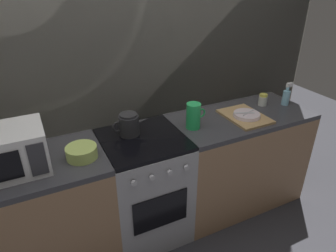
# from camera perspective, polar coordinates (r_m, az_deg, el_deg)

# --- Properties ---
(ground_plane) EXTENTS (8.00, 8.00, 0.00)m
(ground_plane) POSITION_cam_1_polar(r_m,az_deg,el_deg) (2.75, -4.09, -18.75)
(ground_plane) COLOR #2D2D33
(back_wall) EXTENTS (3.60, 0.05, 2.40)m
(back_wall) POSITION_cam_1_polar(r_m,az_deg,el_deg) (2.35, -8.11, 7.67)
(back_wall) COLOR #B2AD9E
(back_wall) RESTS_ON ground_plane
(counter_left) EXTENTS (1.20, 0.60, 0.90)m
(counter_left) POSITION_cam_1_polar(r_m,az_deg,el_deg) (2.37, -25.97, -16.42)
(counter_left) COLOR #997251
(counter_left) RESTS_ON ground_plane
(stove_unit) EXTENTS (0.60, 0.63, 0.90)m
(stove_unit) POSITION_cam_1_polar(r_m,az_deg,el_deg) (2.45, -4.43, -11.47)
(stove_unit) COLOR #9E9EA3
(stove_unit) RESTS_ON ground_plane
(counter_right) EXTENTS (1.20, 0.60, 0.90)m
(counter_right) POSITION_cam_1_polar(r_m,az_deg,el_deg) (2.83, 12.76, -6.14)
(counter_right) COLOR #997251
(counter_right) RESTS_ON ground_plane
(microwave) EXTENTS (0.46, 0.35, 0.27)m
(microwave) POSITION_cam_1_polar(r_m,az_deg,el_deg) (2.01, -28.46, -4.33)
(microwave) COLOR white
(microwave) RESTS_ON counter_left
(kettle) EXTENTS (0.28, 0.15, 0.17)m
(kettle) POSITION_cam_1_polar(r_m,az_deg,el_deg) (2.22, -7.36, 0.29)
(kettle) COLOR #262628
(kettle) RESTS_ON stove_unit
(mixing_bowl) EXTENTS (0.20, 0.20, 0.08)m
(mixing_bowl) POSITION_cam_1_polar(r_m,az_deg,el_deg) (2.03, -16.02, -4.78)
(mixing_bowl) COLOR #B7D166
(mixing_bowl) RESTS_ON counter_left
(pitcher) EXTENTS (0.16, 0.11, 0.20)m
(pitcher) POSITION_cam_1_polar(r_m,az_deg,el_deg) (2.29, 4.85, 1.93)
(pitcher) COLOR green
(pitcher) RESTS_ON counter_right
(dish_pile) EXTENTS (0.30, 0.40, 0.06)m
(dish_pile) POSITION_cam_1_polar(r_m,az_deg,el_deg) (2.55, 14.42, 1.88)
(dish_pile) COLOR tan
(dish_pile) RESTS_ON counter_right
(spice_jar) EXTENTS (0.08, 0.08, 0.10)m
(spice_jar) POSITION_cam_1_polar(r_m,az_deg,el_deg) (2.83, 17.50, 4.76)
(spice_jar) COLOR silver
(spice_jar) RESTS_ON counter_right
(spray_bottle) EXTENTS (0.08, 0.06, 0.20)m
(spray_bottle) POSITION_cam_1_polar(r_m,az_deg,el_deg) (2.90, 21.44, 5.26)
(spray_bottle) COLOR #8CCCE5
(spray_bottle) RESTS_ON counter_right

